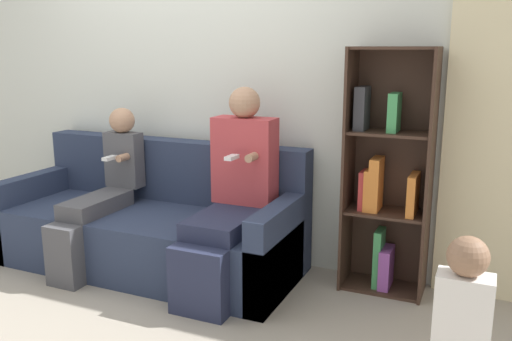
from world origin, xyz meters
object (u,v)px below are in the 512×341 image
adult_seated (232,190)px  child_seated (102,190)px  couch (152,226)px  bookshelf (386,179)px  toddler_standing (462,317)px

adult_seated → child_seated: (-1.00, -0.04, -0.10)m
couch → bookshelf: bookshelf is taller
adult_seated → child_seated: 1.01m
child_seated → toddler_standing: size_ratio=1.45×
couch → bookshelf: size_ratio=1.40×
bookshelf → child_seated: bearing=-167.1°
adult_seated → toddler_standing: adult_seated is taller
couch → adult_seated: 0.79m
toddler_standing → bookshelf: 1.22m
adult_seated → toddler_standing: bearing=-24.5°
couch → child_seated: size_ratio=1.94×
couch → adult_seated: adult_seated is taller
toddler_standing → adult_seated: bearing=155.5°
adult_seated → couch: bearing=172.0°
toddler_standing → bookshelf: size_ratio=0.49×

